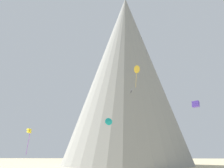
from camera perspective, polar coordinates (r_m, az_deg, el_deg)
The scene contains 6 objects.
rock_massif at distance 114.43m, azimuth 2.89°, elevation 0.46°, with size 58.83×58.83×67.63m.
kite_gold_high at distance 87.46m, azimuth 4.77°, elevation 2.84°, with size 2.36×2.30×6.69m.
kite_black_mid at distance 89.63m, azimuth 3.72°, elevation -1.30°, with size 1.11×1.74×1.62m.
kite_indigo_low at distance 58.70m, azimuth 15.92°, elevation -3.78°, with size 1.67×1.65×1.23m.
kite_teal_low at distance 61.73m, azimuth -0.64°, elevation -7.27°, with size 1.64×0.99×1.57m.
kite_yellow_low at distance 63.63m, azimuth -15.79°, elevation -8.90°, with size 1.07×1.07×5.28m.
Camera 1 is at (0.31, -31.12, 4.92)m, focal length 47.18 mm.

